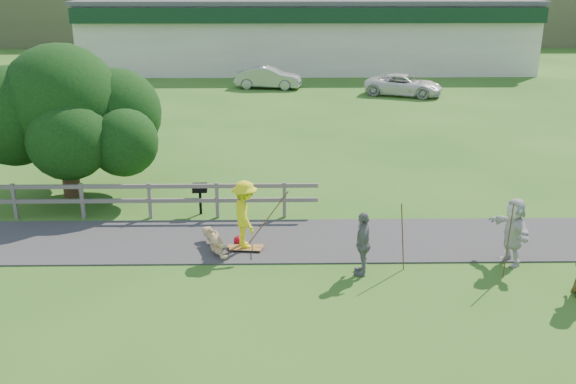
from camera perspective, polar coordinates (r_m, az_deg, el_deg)
name	(u,v)px	position (r m, az deg, el deg)	size (l,w,h in m)	color
ground	(206,265)	(16.36, -7.26, -6.46)	(260.00, 260.00, 0.00)	#2A5E1B
path	(212,241)	(17.71, -6.76, -4.32)	(34.00, 3.00, 0.04)	#343437
fence	(61,196)	(20.10, -19.55, -0.31)	(15.05, 0.10, 1.10)	slate
strip_mall	(306,33)	(49.86, 1.62, 13.93)	(32.50, 10.75, 5.10)	beige
skater_rider	(245,218)	(16.78, -3.84, -2.31)	(1.17, 0.67, 1.81)	yellow
skater_fallen	(215,241)	(17.01, -6.50, -4.32)	(1.62, 0.39, 0.59)	tan
spectator_b	(363,243)	(15.58, 6.68, -4.56)	(0.94, 0.39, 1.60)	slate
spectator_d	(513,231)	(16.96, 19.36, -3.31)	(1.61, 0.51, 1.73)	silver
car_silver	(268,78)	(40.93, -1.78, 10.13)	(1.43, 4.11, 1.35)	#9C9EA3
car_white	(404,85)	(39.06, 10.25, 9.34)	(2.09, 4.53, 1.26)	silver
tree	(65,131)	(21.71, -19.18, 5.11)	(5.97, 5.97, 4.34)	black
bbq	(200,199)	(19.56, -7.81, -0.64)	(0.44, 0.34, 0.96)	black
longboard_rider	(246,248)	(17.11, -3.78, -4.98)	(0.94, 0.23, 0.10)	olive
longboard_fallen	(245,251)	(16.96, -3.80, -5.22)	(0.85, 0.21, 0.09)	olive
helmet	(239,241)	(17.34, -4.40, -4.34)	(0.28, 0.28, 0.28)	#A7041E
pole_rider	(268,212)	(17.13, -1.77, -1.77)	(0.03, 0.03, 1.84)	brown
pole_spec_left	(403,237)	(15.89, 10.15, -3.96)	(0.03, 0.03, 1.75)	brown
pole_spec_right	(508,241)	(16.13, 18.99, -4.13)	(0.03, 0.03, 1.88)	brown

